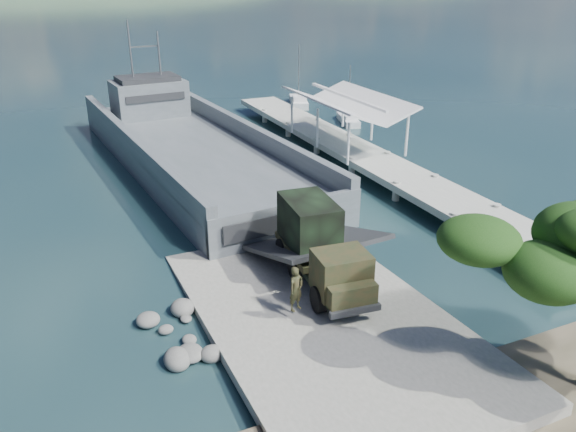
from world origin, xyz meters
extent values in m
plane|color=#1B3A41|center=(0.00, 0.00, 0.00)|extent=(1400.00, 1400.00, 0.00)
cube|color=gray|center=(0.00, -1.00, 0.25)|extent=(10.00, 18.00, 0.50)
cube|color=#A1A298|center=(13.00, 18.00, 1.00)|extent=(4.00, 44.00, 0.50)
cube|color=#4D575B|center=(0.60, 23.20, 0.49)|extent=(12.42, 33.37, 2.72)
cube|color=#4D575B|center=(-3.96, 22.83, 2.51)|extent=(3.30, 32.63, 1.42)
cube|color=#4D575B|center=(5.16, 23.57, 2.51)|extent=(3.30, 32.63, 1.42)
cube|color=#4D575B|center=(1.92, 7.02, 1.09)|extent=(9.81, 1.23, 2.83)
cube|color=#4D575B|center=(-0.28, 34.06, 3.49)|extent=(6.87, 4.87, 3.27)
cube|color=#252729|center=(-0.28, 34.06, 5.34)|extent=(5.71, 3.92, 0.44)
cylinder|color=gray|center=(-1.58, 33.95, 7.84)|extent=(0.17, 0.17, 5.45)
cylinder|color=gray|center=(1.02, 34.17, 7.30)|extent=(0.17, 0.17, 4.36)
cylinder|color=black|center=(-0.08, -0.77, 1.11)|extent=(0.54, 1.26, 1.22)
cylinder|color=black|center=(2.07, -0.97, 1.11)|extent=(0.54, 1.26, 1.22)
cylinder|color=black|center=(0.23, 2.41, 1.11)|extent=(0.54, 1.26, 1.22)
cylinder|color=black|center=(2.38, 2.21, 1.11)|extent=(0.54, 1.26, 1.22)
cylinder|color=black|center=(0.41, 4.29, 1.11)|extent=(0.54, 1.26, 1.22)
cylinder|color=black|center=(2.56, 4.08, 1.11)|extent=(0.54, 1.26, 1.22)
cube|color=black|center=(1.25, 1.75, 1.25)|extent=(2.75, 7.31, 0.23)
cube|color=#22301A|center=(1.01, -0.78, 2.24)|extent=(2.52, 2.10, 1.88)
cube|color=#22301A|center=(0.90, -1.90, 1.77)|extent=(2.23, 1.05, 0.94)
cube|color=#22301A|center=(1.38, 3.06, 1.58)|extent=(2.76, 4.53, 0.33)
cube|color=black|center=(1.40, 3.25, 2.94)|extent=(2.59, 3.77, 2.35)
cube|color=#252729|center=(0.85, -2.37, 1.20)|extent=(2.36, 0.46, 0.28)
imported|color=#22301A|center=(-1.19, -0.77, 1.53)|extent=(0.88, 0.74, 2.06)
cube|color=white|center=(19.21, 30.15, 0.23)|extent=(2.83, 5.18, 0.81)
cube|color=white|center=(18.95, 29.28, 0.77)|extent=(1.63, 1.75, 0.54)
cylinder|color=gray|center=(19.21, 30.15, 3.16)|extent=(0.09, 0.09, 5.42)
cube|color=white|center=(18.15, 40.00, 0.27)|extent=(3.59, 6.14, 0.97)
cube|color=white|center=(17.79, 38.99, 0.91)|extent=(1.99, 2.12, 0.64)
cylinder|color=gray|center=(18.15, 40.00, 3.76)|extent=(0.11, 0.11, 6.44)
ellipsoid|color=#15380F|center=(3.38, -6.19, 5.77)|extent=(2.88, 2.88, 1.65)
camera|label=1|loc=(-10.07, -19.65, 14.44)|focal=35.00mm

